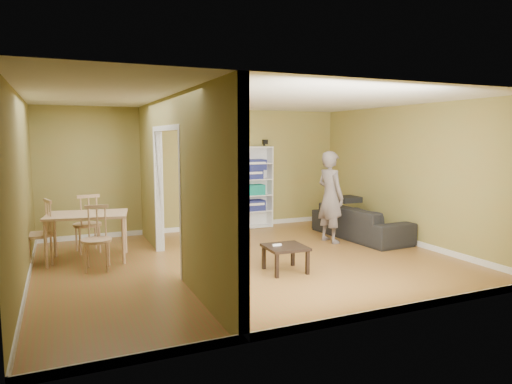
% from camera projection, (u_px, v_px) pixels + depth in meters
% --- Properties ---
extents(room_shell, '(6.50, 6.50, 6.50)m').
position_uv_depth(room_shell, '(249.00, 182.00, 7.26)').
color(room_shell, olive).
rests_on(room_shell, ground).
extents(partition, '(0.22, 5.50, 2.60)m').
position_uv_depth(partition, '(175.00, 185.00, 6.79)').
color(partition, olive).
rests_on(partition, ground).
extents(wall_speaker, '(0.10, 0.10, 0.10)m').
position_uv_depth(wall_speaker, '(265.00, 142.00, 10.23)').
color(wall_speaker, black).
rests_on(wall_speaker, room_shell).
extents(sofa, '(2.26, 1.08, 0.84)m').
position_uv_depth(sofa, '(360.00, 217.00, 9.09)').
color(sofa, black).
rests_on(sofa, ground).
extents(person, '(0.82, 0.69, 2.05)m').
position_uv_depth(person, '(331.00, 189.00, 8.67)').
color(person, slate).
rests_on(person, ground).
extents(bookshelf, '(0.76, 0.33, 1.80)m').
position_uv_depth(bookshelf, '(254.00, 187.00, 10.15)').
color(bookshelf, white).
rests_on(bookshelf, ground).
extents(paper_box_navy_a, '(0.45, 0.30, 0.23)m').
position_uv_depth(paper_box_navy_a, '(254.00, 205.00, 10.14)').
color(paper_box_navy_a, navy).
rests_on(paper_box_navy_a, bookshelf).
extents(paper_box_teal, '(0.44, 0.29, 0.22)m').
position_uv_depth(paper_box_teal, '(254.00, 190.00, 10.10)').
color(paper_box_teal, '#2A8176').
rests_on(paper_box_teal, bookshelf).
extents(paper_box_navy_b, '(0.39, 0.25, 0.20)m').
position_uv_depth(paper_box_navy_b, '(253.00, 174.00, 10.06)').
color(paper_box_navy_b, navy).
rests_on(paper_box_navy_b, bookshelf).
extents(paper_box_navy_c, '(0.45, 0.29, 0.23)m').
position_uv_depth(paper_box_navy_c, '(255.00, 163.00, 10.04)').
color(paper_box_navy_c, navy).
rests_on(paper_box_navy_c, bookshelf).
extents(coffee_table, '(0.59, 0.59, 0.39)m').
position_uv_depth(coffee_table, '(285.00, 250.00, 6.79)').
color(coffee_table, black).
rests_on(coffee_table, ground).
extents(game_controller, '(0.14, 0.04, 0.03)m').
position_uv_depth(game_controller, '(277.00, 245.00, 6.79)').
color(game_controller, white).
rests_on(game_controller, coffee_table).
extents(dining_table, '(1.24, 0.83, 0.78)m').
position_uv_depth(dining_table, '(87.00, 218.00, 7.38)').
color(dining_table, tan).
rests_on(dining_table, ground).
extents(chair_left, '(0.59, 0.59, 1.04)m').
position_uv_depth(chair_left, '(37.00, 233.00, 7.10)').
color(chair_left, '#D8BE7C').
rests_on(chair_left, ground).
extents(chair_near, '(0.52, 0.52, 0.98)m').
position_uv_depth(chair_near, '(96.00, 238.00, 6.85)').
color(chair_near, tan).
rests_on(chair_near, ground).
extents(chair_far, '(0.54, 0.54, 1.04)m').
position_uv_depth(chair_far, '(87.00, 223.00, 7.95)').
color(chair_far, '#D0AF83').
rests_on(chair_far, ground).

